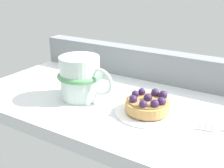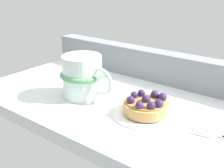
% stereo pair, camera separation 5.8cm
% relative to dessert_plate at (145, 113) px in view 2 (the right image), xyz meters
% --- Properties ---
extents(ground_plane, '(0.71, 0.36, 0.03)m').
position_rel_dessert_plate_xyz_m(ground_plane, '(-0.06, 0.03, -0.02)').
color(ground_plane, silver).
extents(window_rail_back, '(0.70, 0.05, 0.08)m').
position_rel_dessert_plate_xyz_m(window_rail_back, '(-0.06, 0.19, 0.04)').
color(window_rail_back, gray).
rests_on(window_rail_back, ground_plane).
extents(dessert_plate, '(0.13, 0.13, 0.01)m').
position_rel_dessert_plate_xyz_m(dessert_plate, '(0.00, 0.00, 0.00)').
color(dessert_plate, white).
rests_on(dessert_plate, ground_plane).
extents(raspberry_tart, '(0.09, 0.09, 0.04)m').
position_rel_dessert_plate_xyz_m(raspberry_tart, '(0.00, 0.00, 0.02)').
color(raspberry_tart, tan).
rests_on(raspberry_tart, dessert_plate).
extents(coffee_mug, '(0.13, 0.10, 0.10)m').
position_rel_dessert_plate_xyz_m(coffee_mug, '(-0.16, -0.01, 0.05)').
color(coffee_mug, silver).
rests_on(coffee_mug, ground_plane).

